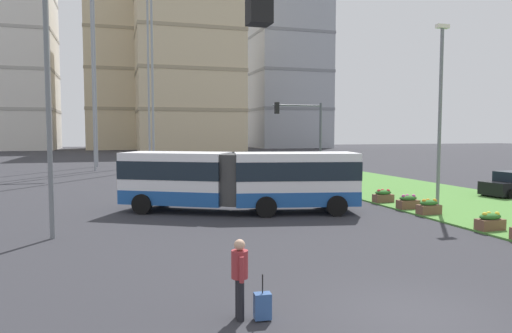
{
  "coord_description": "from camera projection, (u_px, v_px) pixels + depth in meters",
  "views": [
    {
      "loc": [
        -6.15,
        -8.51,
        4.01
      ],
      "look_at": [
        0.97,
        15.07,
        2.2
      ],
      "focal_mm": 32.71,
      "sensor_mm": 36.0,
      "label": 1
    }
  ],
  "objects": [
    {
      "name": "ground_plane",
      "position": [
        413.0,
        316.0,
        10.19
      ],
      "size": [
        260.0,
        260.0,
        0.0
      ],
      "primitive_type": "plane",
      "color": "#2D2D33"
    },
    {
      "name": "flower_planter_3",
      "position": [
        429.0,
        207.0,
        22.44
      ],
      "size": [
        1.1,
        0.56,
        0.74
      ],
      "color": "brown",
      "rests_on": "grass_median"
    },
    {
      "name": "apartment_tower_eastcentre",
      "position": [
        289.0,
        74.0,
        122.21
      ],
      "size": [
        18.89,
        15.88,
        38.29
      ],
      "color": "#9EA3AD",
      "rests_on": "ground"
    },
    {
      "name": "streetlight_median",
      "position": [
        440.0,
        109.0,
        24.35
      ],
      "size": [
        0.7,
        0.28,
        9.57
      ],
      "color": "slate",
      "rests_on": "ground"
    },
    {
      "name": "articulated_bus",
      "position": [
        239.0,
        179.0,
        23.38
      ],
      "size": [
        11.81,
        6.39,
        3.0
      ],
      "color": "white",
      "rests_on": "ground"
    },
    {
      "name": "streetlight_left",
      "position": [
        48.0,
        100.0,
        17.21
      ],
      "size": [
        0.7,
        0.28,
        9.54
      ],
      "color": "slate",
      "rests_on": "ground"
    },
    {
      "name": "apartment_tower_centre",
      "position": [
        188.0,
        56.0,
        101.38
      ],
      "size": [
        22.09,
        19.13,
        41.24
      ],
      "color": "beige",
      "rests_on": "ground"
    },
    {
      "name": "pedestrian_crossing",
      "position": [
        240.0,
        273.0,
        9.95
      ],
      "size": [
        0.36,
        0.58,
        1.74
      ],
      "color": "black",
      "rests_on": "ground"
    },
    {
      "name": "traffic_light_far_right",
      "position": [
        305.0,
        130.0,
        32.82
      ],
      "size": [
        3.67,
        0.28,
        6.08
      ],
      "color": "#474C51",
      "rests_on": "ground"
    },
    {
      "name": "flower_planter_4",
      "position": [
        408.0,
        202.0,
        24.03
      ],
      "size": [
        1.1,
        0.56,
        0.74
      ],
      "color": "brown",
      "rests_on": "grass_median"
    },
    {
      "name": "rolling_suitcase",
      "position": [
        263.0,
        306.0,
        9.94
      ],
      "size": [
        0.38,
        0.27,
        0.97
      ],
      "color": "#335693",
      "rests_on": "ground"
    },
    {
      "name": "flower_planter_5",
      "position": [
        383.0,
        196.0,
        26.26
      ],
      "size": [
        1.1,
        0.56,
        0.74
      ],
      "color": "brown",
      "rests_on": "grass_median"
    },
    {
      "name": "apartment_tower_westcentre",
      "position": [
        118.0,
        74.0,
        112.06
      ],
      "size": [
        14.75,
        16.65,
        36.08
      ],
      "color": "beige",
      "rests_on": "ground"
    },
    {
      "name": "grass_median",
      "position": [
        508.0,
        212.0,
        23.38
      ],
      "size": [
        10.0,
        70.0,
        0.08
      ],
      "primitive_type": "cube",
      "color": "#4C8438",
      "rests_on": "ground_plane"
    },
    {
      "name": "apartment_tower_west",
      "position": [
        4.0,
        54.0,
        105.68
      ],
      "size": [
        21.86,
        18.54,
        43.35
      ],
      "color": "silver",
      "rests_on": "ground"
    },
    {
      "name": "traffic_light_near_left",
      "position": [
        89.0,
        118.0,
        5.17
      ],
      "size": [
        3.43,
        0.28,
        6.11
      ],
      "color": "#474C51",
      "rests_on": "ground"
    },
    {
      "name": "flower_planter_2",
      "position": [
        490.0,
        221.0,
        18.77
      ],
      "size": [
        1.1,
        0.56,
        0.74
      ],
      "color": "brown",
      "rests_on": "grass_median"
    }
  ]
}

